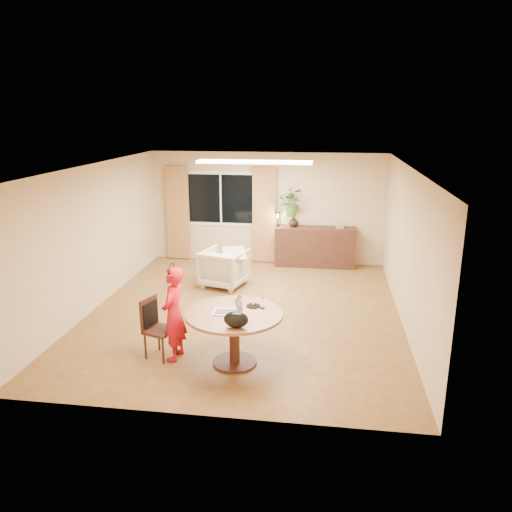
{
  "coord_description": "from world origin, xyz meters",
  "views": [
    {
      "loc": [
        1.38,
        -8.28,
        3.47
      ],
      "look_at": [
        0.23,
        -0.2,
        1.12
      ],
      "focal_mm": 35.0,
      "sensor_mm": 36.0,
      "label": 1
    }
  ],
  "objects": [
    {
      "name": "wall_right",
      "position": [
        2.75,
        0.0,
        1.3
      ],
      "size": [
        0.0,
        6.5,
        6.5
      ],
      "primitive_type": "plane",
      "rotation": [
        1.57,
        0.0,
        -1.57
      ],
      "color": "tan",
      "rests_on": "floor"
    },
    {
      "name": "sideboard",
      "position": [
        1.17,
        3.01,
        0.46
      ],
      "size": [
        1.85,
        0.45,
        0.93
      ],
      "primitive_type": "cube",
      "color": "black",
      "rests_on": "floor"
    },
    {
      "name": "ceiling",
      "position": [
        0.0,
        0.0,
        2.6
      ],
      "size": [
        6.5,
        6.5,
        0.0
      ],
      "primitive_type": "plane",
      "rotation": [
        3.14,
        0.0,
        0.0
      ],
      "color": "white",
      "rests_on": "wall_back"
    },
    {
      "name": "desk_lamp",
      "position": [
        0.29,
        2.96,
        1.1
      ],
      "size": [
        0.15,
        0.15,
        0.35
      ],
      "primitive_type": null,
      "rotation": [
        0.0,
        0.0,
        -0.05
      ],
      "color": "black",
      "rests_on": "sideboard"
    },
    {
      "name": "handbag",
      "position": [
        0.29,
        -2.41,
        0.89
      ],
      "size": [
        0.34,
        0.2,
        0.22
      ],
      "primitive_type": null,
      "rotation": [
        0.0,
        0.0,
        0.03
      ],
      "color": "black",
      "rests_on": "dining_table"
    },
    {
      "name": "tumbler",
      "position": [
        0.18,
        -1.61,
        0.84
      ],
      "size": [
        0.1,
        0.1,
        0.12
      ],
      "primitive_type": null,
      "rotation": [
        0.0,
        0.0,
        -0.18
      ],
      "color": "white",
      "rests_on": "dining_table"
    },
    {
      "name": "bouquet",
      "position": [
        0.59,
        3.01,
        1.5
      ],
      "size": [
        0.62,
        0.54,
        0.66
      ],
      "primitive_type": "imported",
      "rotation": [
        0.0,
        0.0,
        -0.05
      ],
      "color": "#296D2B",
      "rests_on": "vase"
    },
    {
      "name": "wall_left",
      "position": [
        -2.75,
        0.0,
        1.3
      ],
      "size": [
        0.0,
        6.5,
        6.5
      ],
      "primitive_type": "plane",
      "rotation": [
        1.57,
        0.0,
        1.57
      ],
      "color": "tan",
      "rests_on": "floor"
    },
    {
      "name": "pot_lid",
      "position": [
        0.4,
        -1.66,
        0.8
      ],
      "size": [
        0.25,
        0.25,
        0.03
      ],
      "primitive_type": null,
      "rotation": [
        0.0,
        0.0,
        -0.28
      ],
      "color": "white",
      "rests_on": "dining_table"
    },
    {
      "name": "book_stack",
      "position": [
        1.71,
        3.01,
        0.96
      ],
      "size": [
        0.21,
        0.18,
        0.08
      ],
      "primitive_type": null,
      "rotation": [
        0.0,
        0.0,
        0.25
      ],
      "color": "#986F4D",
      "rests_on": "sideboard"
    },
    {
      "name": "floor",
      "position": [
        0.0,
        0.0,
        0.0
      ],
      "size": [
        6.5,
        6.5,
        0.0
      ],
      "primitive_type": "plane",
      "color": "brown",
      "rests_on": "ground"
    },
    {
      "name": "laptop",
      "position": [
        0.06,
        -1.95,
        0.91
      ],
      "size": [
        0.39,
        0.26,
        0.26
      ],
      "primitive_type": null,
      "rotation": [
        0.0,
        0.0,
        0.01
      ],
      "color": "#B7B7BC",
      "rests_on": "dining_table"
    },
    {
      "name": "vase",
      "position": [
        0.65,
        3.01,
        1.05
      ],
      "size": [
        0.27,
        0.27,
        0.25
      ],
      "primitive_type": "imported",
      "rotation": [
        0.0,
        0.0,
        -0.15
      ],
      "color": "black",
      "rests_on": "sideboard"
    },
    {
      "name": "curtain_right",
      "position": [
        -0.05,
        3.15,
        1.15
      ],
      "size": [
        0.55,
        0.08,
        2.25
      ],
      "primitive_type": "cube",
      "color": "brown",
      "rests_on": "wall_back"
    },
    {
      "name": "curtain_left",
      "position": [
        -2.15,
        3.15,
        1.15
      ],
      "size": [
        0.55,
        0.08,
        2.25
      ],
      "primitive_type": "cube",
      "color": "brown",
      "rests_on": "wall_back"
    },
    {
      "name": "ceiling_panel",
      "position": [
        0.0,
        1.2,
        2.57
      ],
      "size": [
        2.2,
        0.35,
        0.05
      ],
      "primitive_type": "cube",
      "color": "white",
      "rests_on": "ceiling"
    },
    {
      "name": "child",
      "position": [
        -0.72,
        -1.88,
        0.7
      ],
      "size": [
        0.53,
        0.37,
        1.39
      ],
      "primitive_type": "imported",
      "rotation": [
        0.0,
        0.0,
        -1.64
      ],
      "color": "#B30D14",
      "rests_on": "floor"
    },
    {
      "name": "dining_chair",
      "position": [
        -0.94,
        -1.88,
        0.45
      ],
      "size": [
        0.53,
        0.51,
        0.89
      ],
      "primitive_type": null,
      "rotation": [
        0.0,
        0.0,
        -0.33
      ],
      "color": "black",
      "rests_on": "floor"
    },
    {
      "name": "armchair",
      "position": [
        -0.65,
        1.34,
        0.39
      ],
      "size": [
        1.03,
        1.05,
        0.78
      ],
      "primitive_type": "imported",
      "rotation": [
        0.0,
        0.0,
        2.86
      ],
      "color": "#C0AD98",
      "rests_on": "floor"
    },
    {
      "name": "wall_back",
      "position": [
        0.0,
        3.25,
        1.3
      ],
      "size": [
        5.5,
        0.0,
        5.5
      ],
      "primitive_type": "plane",
      "rotation": [
        1.57,
        0.0,
        0.0
      ],
      "color": "tan",
      "rests_on": "floor"
    },
    {
      "name": "throw",
      "position": [
        -0.43,
        1.32,
        0.79
      ],
      "size": [
        0.61,
        0.67,
        0.03
      ],
      "primitive_type": null,
      "rotation": [
        0.0,
        0.0,
        0.35
      ],
      "color": "#C3B59C",
      "rests_on": "armchair"
    },
    {
      "name": "window",
      "position": [
        -1.1,
        3.23,
        1.5
      ],
      "size": [
        1.7,
        0.03,
        1.3
      ],
      "color": "white",
      "rests_on": "wall_back"
    },
    {
      "name": "dining_table",
      "position": [
        0.17,
        -1.93,
        0.61
      ],
      "size": [
        1.37,
        1.37,
        0.78
      ],
      "color": "brown",
      "rests_on": "floor"
    },
    {
      "name": "wine_glass",
      "position": [
        0.54,
        -1.71,
        0.89
      ],
      "size": [
        0.09,
        0.09,
        0.21
      ],
      "primitive_type": null,
      "rotation": [
        0.0,
        0.0,
        -0.28
      ],
      "color": "white",
      "rests_on": "dining_table"
    }
  ]
}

